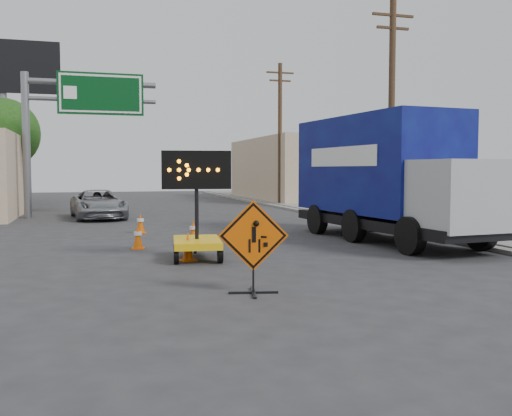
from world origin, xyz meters
name	(u,v)px	position (x,y,z in m)	size (l,w,h in m)	color
ground	(284,284)	(0.00, 0.00, 0.00)	(100.00, 100.00, 0.00)	#2D2D30
curb_right	(323,215)	(7.20, 15.00, 0.06)	(0.40, 60.00, 0.12)	gray
sidewalk_right	(366,214)	(9.50, 15.00, 0.07)	(4.00, 60.00, 0.15)	gray
building_right_far	(317,169)	(13.00, 30.00, 2.30)	(10.00, 14.00, 4.60)	#C5B18E
highway_gantry	(72,111)	(-4.43, 17.96, 5.07)	(6.18, 0.38, 6.90)	slate
billboard	(5,83)	(-8.35, 25.87, 7.35)	(6.10, 0.54, 9.85)	slate
utility_pole_near	(391,110)	(8.00, 10.00, 4.68)	(1.80, 0.26, 9.00)	#4D3421
utility_pole_far	(280,132)	(8.00, 24.00, 4.68)	(1.80, 0.26, 9.00)	#4D3421
tree_left_near	(4,134)	(-8.00, 22.00, 4.16)	(3.71, 3.71, 6.03)	#4D3421
tree_left_far	(5,134)	(-9.00, 30.00, 4.60)	(4.10, 4.10, 6.66)	#4D3421
construction_sign	(253,245)	(-0.82, -0.67, 0.91)	(1.28, 0.91, 1.72)	black
arrow_board	(197,235)	(-1.10, 3.60, 0.62)	(1.74, 2.07, 2.75)	yellow
pickup_truck	(98,204)	(-3.32, 16.83, 0.67)	(2.23, 4.84, 1.34)	#A3A5AA
box_truck	(387,184)	(5.46, 5.68, 1.81)	(3.23, 8.59, 3.99)	black
cone_a	(188,246)	(-1.35, 3.42, 0.37)	(0.45, 0.45, 0.73)	#D65204
cone_b	(138,237)	(-2.38, 5.97, 0.35)	(0.40, 0.40, 0.70)	#D65204
cone_c	(193,231)	(-0.58, 7.06, 0.36)	(0.39, 0.39, 0.71)	#D65204
cone_d	(140,223)	(-1.97, 10.00, 0.38)	(0.49, 0.49, 0.76)	#D65204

